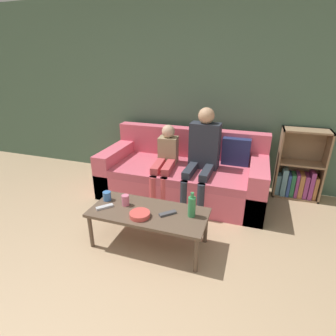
# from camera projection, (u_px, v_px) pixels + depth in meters

# --- Properties ---
(ground_plane) EXTENTS (22.00, 22.00, 0.00)m
(ground_plane) POSITION_uv_depth(u_px,v_px,m) (113.00, 329.00, 1.84)
(ground_plane) COLOR tan
(wall_back) EXTENTS (12.00, 0.06, 2.60)m
(wall_back) POSITION_uv_depth(u_px,v_px,m) (201.00, 94.00, 3.72)
(wall_back) COLOR #4C6B56
(wall_back) RESTS_ON ground_plane
(couch) EXTENTS (2.16, 0.99, 0.86)m
(couch) POSITION_uv_depth(u_px,v_px,m) (183.00, 175.00, 3.60)
(couch) COLOR #DB5B70
(couch) RESTS_ON ground_plane
(bookshelf) EXTENTS (0.58, 0.28, 0.94)m
(bookshelf) POSITION_uv_depth(u_px,v_px,m) (298.00, 173.00, 3.53)
(bookshelf) COLOR #8E7051
(bookshelf) RESTS_ON ground_plane
(coffee_table) EXTENTS (1.15, 0.51, 0.39)m
(coffee_table) POSITION_uv_depth(u_px,v_px,m) (149.00, 215.00, 2.57)
(coffee_table) COLOR brown
(coffee_table) RESTS_ON ground_plane
(person_adult) EXTENTS (0.38, 0.68, 1.22)m
(person_adult) POSITION_uv_depth(u_px,v_px,m) (203.00, 151.00, 3.28)
(person_adult) COLOR #282D38
(person_adult) RESTS_ON ground_plane
(person_child) EXTENTS (0.30, 0.68, 0.97)m
(person_child) POSITION_uv_depth(u_px,v_px,m) (166.00, 159.00, 3.43)
(person_child) COLOR #C6474C
(person_child) RESTS_ON ground_plane
(cup_near) EXTENTS (0.08, 0.08, 0.11)m
(cup_near) POSITION_uv_depth(u_px,v_px,m) (125.00, 200.00, 2.64)
(cup_near) COLOR pink
(cup_near) RESTS_ON coffee_table
(cup_far) EXTENTS (0.08, 0.08, 0.09)m
(cup_far) POSITION_uv_depth(u_px,v_px,m) (107.00, 196.00, 2.74)
(cup_far) COLOR #3D70B2
(cup_far) RESTS_ON coffee_table
(tv_remote_0) EXTENTS (0.15, 0.16, 0.02)m
(tv_remote_0) POSITION_uv_depth(u_px,v_px,m) (105.00, 207.00, 2.61)
(tv_remote_0) COLOR #B7B7BC
(tv_remote_0) RESTS_ON coffee_table
(tv_remote_1) EXTENTS (0.16, 0.15, 0.02)m
(tv_remote_1) POSITION_uv_depth(u_px,v_px,m) (168.00, 213.00, 2.49)
(tv_remote_1) COLOR #47474C
(tv_remote_1) RESTS_ON coffee_table
(snack_bowl) EXTENTS (0.19, 0.19, 0.05)m
(snack_bowl) POSITION_uv_depth(u_px,v_px,m) (140.00, 215.00, 2.46)
(snack_bowl) COLOR #DB4C47
(snack_bowl) RESTS_ON coffee_table
(bottle) EXTENTS (0.07, 0.07, 0.25)m
(bottle) POSITION_uv_depth(u_px,v_px,m) (192.00, 206.00, 2.43)
(bottle) COLOR #33844C
(bottle) RESTS_ON coffee_table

